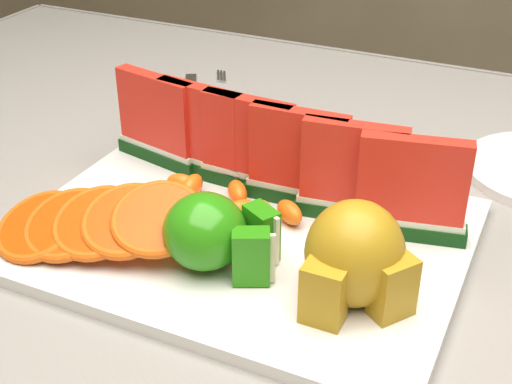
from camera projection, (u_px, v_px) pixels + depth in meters
table at (322, 328)px, 0.71m from camera, size 1.40×0.90×0.75m
tablecloth at (325, 278)px, 0.68m from camera, size 1.53×1.03×0.20m
platter at (242, 234)px, 0.66m from camera, size 0.40×0.30×0.01m
apple_cluster at (214, 233)px, 0.59m from camera, size 0.10×0.08×0.07m
pear_cluster at (355, 258)px, 0.55m from camera, size 0.10×0.10×0.09m
fork at (193, 96)px, 0.95m from camera, size 0.09×0.19×0.00m
watermelon_row at (272, 153)px, 0.69m from camera, size 0.39×0.07×0.10m
orange_fan_front at (98, 222)px, 0.62m from camera, size 0.20×0.13×0.06m
orange_fan_back at (279, 148)px, 0.75m from camera, size 0.29×0.11×0.04m
tangerine_segments at (229, 200)px, 0.68m from camera, size 0.15×0.07×0.02m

